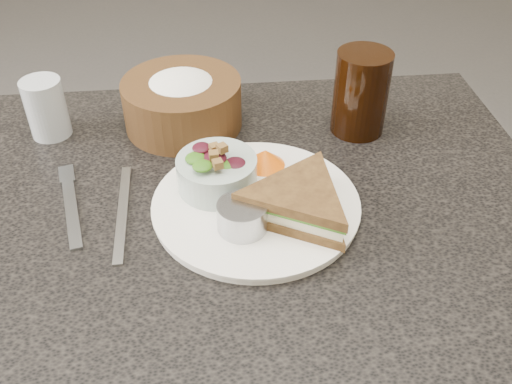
{
  "coord_description": "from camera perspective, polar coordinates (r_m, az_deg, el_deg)",
  "views": [
    {
      "loc": [
        -0.0,
        -0.62,
        1.28
      ],
      "look_at": [
        0.06,
        -0.02,
        0.78
      ],
      "focal_mm": 40.0,
      "sensor_mm": 36.0,
      "label": 1
    }
  ],
  "objects": [
    {
      "name": "orange_wedge",
      "position": [
        0.86,
        0.92,
        3.44
      ],
      "size": [
        0.08,
        0.08,
        0.03
      ],
      "primitive_type": "cone",
      "rotation": [
        0.0,
        0.0,
        0.45
      ],
      "color": "#F86209",
      "rests_on": "dinner_plate"
    },
    {
      "name": "cola_glass",
      "position": [
        0.95,
        10.48,
        10.04
      ],
      "size": [
        0.12,
        0.12,
        0.15
      ],
      "primitive_type": null,
      "rotation": [
        0.0,
        0.0,
        -0.39
      ],
      "color": "black",
      "rests_on": "dining_table"
    },
    {
      "name": "fork",
      "position": [
        0.84,
        -17.99,
        -1.62
      ],
      "size": [
        0.05,
        0.17,
        0.0
      ],
      "primitive_type": "cube",
      "rotation": [
        0.0,
        0.0,
        0.23
      ],
      "color": "gray",
      "rests_on": "dining_table"
    },
    {
      "name": "dinner_plate",
      "position": [
        0.8,
        0.0,
        -1.32
      ],
      "size": [
        0.29,
        0.29,
        0.01
      ],
      "primitive_type": "cylinder",
      "color": "white",
      "rests_on": "dining_table"
    },
    {
      "name": "dressing_ramekin",
      "position": [
        0.75,
        -1.39,
        -2.48
      ],
      "size": [
        0.07,
        0.07,
        0.04
      ],
      "primitive_type": "cylinder",
      "rotation": [
        0.0,
        0.0,
        0.02
      ],
      "color": "#A4A6AC",
      "rests_on": "dinner_plate"
    },
    {
      "name": "dining_table",
      "position": [
        1.1,
        -3.35,
        -16.24
      ],
      "size": [
        1.0,
        0.7,
        0.75
      ],
      "primitive_type": "cube",
      "color": "black",
      "rests_on": "floor"
    },
    {
      "name": "water_glass",
      "position": [
        1.0,
        -20.25,
        7.88
      ],
      "size": [
        0.08,
        0.08,
        0.1
      ],
      "primitive_type": "cylinder",
      "rotation": [
        0.0,
        0.0,
        -0.3
      ],
      "color": "#ADB4B9",
      "rests_on": "dining_table"
    },
    {
      "name": "bread_basket",
      "position": [
        0.96,
        -7.42,
        9.54
      ],
      "size": [
        0.24,
        0.24,
        0.11
      ],
      "primitive_type": null,
      "rotation": [
        0.0,
        0.0,
        0.27
      ],
      "color": "#523318",
      "rests_on": "dining_table"
    },
    {
      "name": "salad_bowl",
      "position": [
        0.81,
        -3.95,
        2.4
      ],
      "size": [
        0.14,
        0.14,
        0.07
      ],
      "primitive_type": null,
      "rotation": [
        0.0,
        0.0,
        -0.32
      ],
      "color": "#9DAFA6",
      "rests_on": "dinner_plate"
    },
    {
      "name": "knife",
      "position": [
        0.82,
        -13.19,
        -1.97
      ],
      "size": [
        0.02,
        0.21,
        0.0
      ],
      "primitive_type": "cube",
      "rotation": [
        0.0,
        0.0,
        0.02
      ],
      "color": "#A2A2A3",
      "rests_on": "dining_table"
    },
    {
      "name": "sandwich",
      "position": [
        0.76,
        4.33,
        -1.02
      ],
      "size": [
        0.25,
        0.25,
        0.05
      ],
      "primitive_type": null,
      "rotation": [
        0.0,
        0.0,
        -0.49
      ],
      "color": "brown",
      "rests_on": "dinner_plate"
    }
  ]
}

